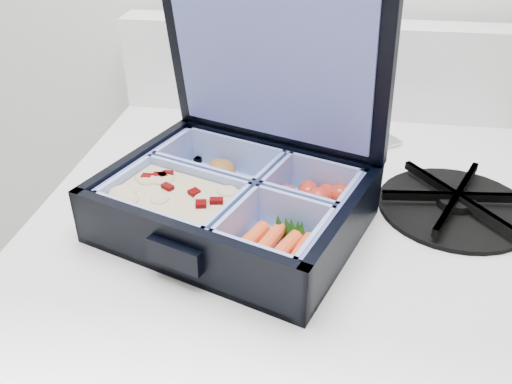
# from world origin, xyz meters

# --- Properties ---
(bento_box) EXTENTS (0.29, 0.26, 0.06)m
(bento_box) POSITION_xyz_m (-0.49, 1.64, 0.85)
(bento_box) COLOR black
(bento_box) RESTS_ON stove
(burner_grate) EXTENTS (0.17, 0.17, 0.02)m
(burner_grate) POSITION_xyz_m (-0.27, 1.71, 0.83)
(burner_grate) COLOR black
(burner_grate) RESTS_ON stove
(burner_grate_rear) EXTENTS (0.18, 0.18, 0.02)m
(burner_grate_rear) POSITION_xyz_m (-0.53, 1.81, 0.83)
(burner_grate_rear) COLOR black
(burner_grate_rear) RESTS_ON stove
(fork) EXTENTS (0.17, 0.14, 0.01)m
(fork) POSITION_xyz_m (-0.40, 1.80, 0.83)
(fork) COLOR #BAB6CB
(fork) RESTS_ON stove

